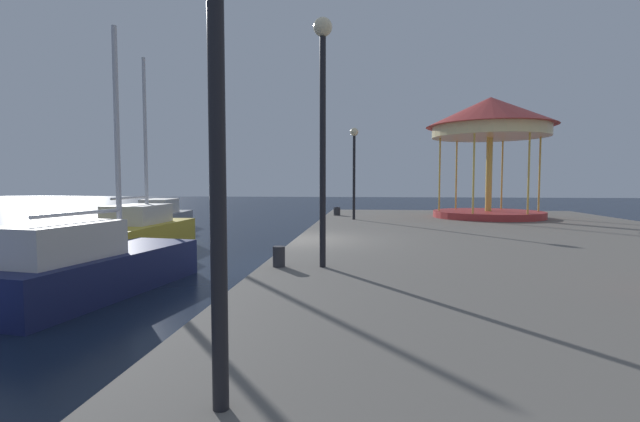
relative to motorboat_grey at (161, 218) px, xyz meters
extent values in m
plane|color=black|center=(8.30, -9.06, -0.60)|extent=(120.00, 120.00, 0.00)
cube|color=slate|center=(14.98, -9.06, -0.20)|extent=(13.36, 28.16, 0.80)
cube|color=gray|center=(0.00, 0.02, -0.16)|extent=(2.38, 5.19, 0.88)
cube|color=beige|center=(0.01, -0.11, 0.63)|extent=(1.52, 2.34, 0.71)
cube|color=#4C6070|center=(-0.11, 0.99, 0.77)|extent=(1.11, 0.22, 0.32)
cube|color=gold|center=(2.54, -7.22, -0.09)|extent=(2.16, 5.06, 1.02)
cube|color=beige|center=(2.54, -7.13, 0.74)|extent=(1.51, 2.23, 0.64)
cylinder|color=silver|center=(2.54, -6.45, 3.31)|extent=(0.12, 0.12, 5.77)
cylinder|color=silver|center=(2.54, -7.59, 1.32)|extent=(0.08, 2.28, 0.08)
cube|color=#19214C|center=(4.54, -12.71, -0.15)|extent=(2.56, 5.51, 0.90)
cube|color=beige|center=(4.39, -13.66, 0.67)|extent=(1.58, 2.49, 0.74)
cylinder|color=silver|center=(4.65, -11.99, 2.84)|extent=(0.12, 0.12, 5.08)
cylinder|color=silver|center=(4.47, -13.17, 1.20)|extent=(0.45, 2.37, 0.08)
cylinder|color=#B23333|center=(15.90, -0.25, 0.35)|extent=(4.94, 4.94, 0.30)
cylinder|color=gold|center=(15.90, -0.25, 2.18)|extent=(0.28, 0.28, 3.37)
cylinder|color=#F2E099|center=(15.90, -0.25, 4.12)|extent=(5.17, 5.17, 0.50)
cone|color=#C63D38|center=(15.90, -0.25, 5.03)|extent=(5.74, 5.74, 1.32)
cylinder|color=gold|center=(18.12, -0.25, 2.18)|extent=(0.08, 0.08, 3.37)
cylinder|color=gold|center=(17.01, 1.67, 2.18)|extent=(0.08, 0.08, 3.37)
cylinder|color=gold|center=(14.79, 1.67, 2.18)|extent=(0.08, 0.08, 3.37)
cylinder|color=gold|center=(13.68, -0.25, 2.18)|extent=(0.08, 0.08, 3.37)
cylinder|color=gold|center=(14.79, -2.18, 2.18)|extent=(0.08, 0.08, 3.37)
cylinder|color=gold|center=(17.01, -2.18, 2.18)|extent=(0.08, 0.08, 3.37)
cylinder|color=black|center=(9.35, -18.91, 2.14)|extent=(0.12, 0.12, 3.88)
cylinder|color=black|center=(9.53, -13.28, 2.39)|extent=(0.12, 0.12, 4.38)
sphere|color=#F9E5B2|center=(9.53, -13.28, 4.76)|extent=(0.36, 0.36, 0.36)
cylinder|color=black|center=(9.77, -2.02, 2.01)|extent=(0.12, 0.12, 3.62)
sphere|color=#F9E5B2|center=(9.77, -2.02, 4.00)|extent=(0.36, 0.36, 0.36)
cylinder|color=#2D2D33|center=(8.91, 0.38, 0.40)|extent=(0.24, 0.24, 0.40)
cylinder|color=#2D2D33|center=(8.68, -13.35, 0.40)|extent=(0.24, 0.24, 0.40)
cylinder|color=#2D2D33|center=(8.82, 0.35, 0.40)|extent=(0.24, 0.24, 0.40)
camera|label=1|loc=(10.41, -22.07, 1.86)|focal=25.79mm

